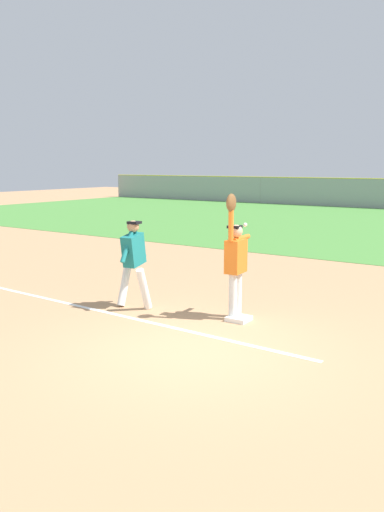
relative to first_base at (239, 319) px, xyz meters
name	(u,v)px	position (x,y,z in m)	size (l,w,h in m)	color
ground_plane	(196,351)	(0.25, -1.73, -0.04)	(85.33, 85.33, 0.00)	tan
chalk_foul_line	(50,299)	(-4.00, -0.90, -0.04)	(12.00, 0.10, 0.01)	white
first_base	(239,319)	(0.00, 0.00, 0.00)	(0.38, 0.38, 0.08)	white
fielder	(235,258)	(-0.14, 0.08, 1.08)	(0.30, 0.90, 2.28)	silver
runner	(134,258)	(-2.13, -0.39, 0.96)	(0.78, 0.85, 1.72)	white
baseball	(245,225)	(-0.09, 0.34, 1.66)	(0.07, 0.07, 0.07)	white
parked_car_blue	(320,192)	(-10.68, 30.85, 0.63)	(4.41, 2.14, 1.25)	#23389E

